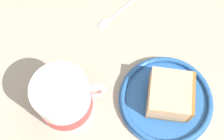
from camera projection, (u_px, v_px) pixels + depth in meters
The scene contains 5 objects.
ground_plane at pixel (152, 90), 60.61cm from camera, with size 139.48×139.48×2.90cm, color tan.
small_plate at pixel (166, 100), 57.23cm from camera, with size 18.17×18.17×2.05cm.
cake_slice at pixel (170, 95), 54.51cm from camera, with size 10.36×10.24×5.70cm.
tea_mug at pixel (65, 100), 52.96cm from camera, with size 10.04×12.88×10.79cm.
teaspoon at pixel (110, 18), 65.31cm from camera, with size 7.25×11.17×0.80cm.
Camera 1 is at (-17.68, 12.67, 55.85)cm, focal length 47.82 mm.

